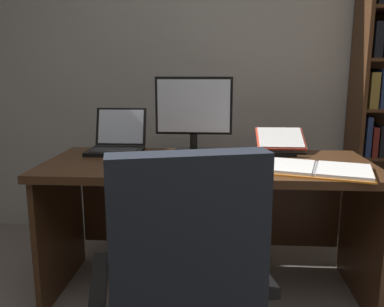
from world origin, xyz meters
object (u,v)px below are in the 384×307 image
object	(u,v)px
desk	(208,194)
notepad	(242,158)
monitor	(194,115)
keyboard	(189,165)
computer_mouse	(130,162)
laptop	(117,143)
reading_stand_with_book	(281,141)
open_binder	(315,169)
pen	(245,157)

from	to	relation	value
desk	notepad	distance (m)	0.28
monitor	keyboard	bearing A→B (deg)	-90.00
monitor	notepad	bearing A→B (deg)	-30.37
computer_mouse	monitor	bearing A→B (deg)	49.81
desk	monitor	world-z (taller)	monitor
monitor	laptop	bearing A→B (deg)	178.92
laptop	computer_mouse	size ratio (longest dim) A/B	3.11
computer_mouse	reading_stand_with_book	xyz separation A→B (m)	(0.81, 0.41, 0.05)
reading_stand_with_book	computer_mouse	bearing A→B (deg)	-153.04
open_binder	notepad	size ratio (longest dim) A/B	2.78
pen	laptop	bearing A→B (deg)	167.37
open_binder	laptop	bearing A→B (deg)	174.71
pen	open_binder	bearing A→B (deg)	-37.81
desk	pen	xyz separation A→B (m)	(0.20, -0.01, 0.22)
pen	keyboard	bearing A→B (deg)	-146.05
laptop	desk	bearing A→B (deg)	-16.32
desk	computer_mouse	world-z (taller)	computer_mouse
open_binder	keyboard	bearing A→B (deg)	-168.76
keyboard	reading_stand_with_book	distance (m)	0.66
monitor	notepad	size ratio (longest dim) A/B	2.11
monitor	keyboard	distance (m)	0.41
keyboard	reading_stand_with_book	size ratio (longest dim) A/B	1.50
open_binder	desk	bearing A→B (deg)	169.87
desk	pen	size ratio (longest dim) A/B	12.31
open_binder	pen	xyz separation A→B (m)	(-0.32, 0.25, 0.00)
desk	reading_stand_with_book	size ratio (longest dim) A/B	6.16
computer_mouse	pen	xyz separation A→B (m)	(0.59, 0.20, -0.01)
laptop	pen	distance (m)	0.77
computer_mouse	open_binder	xyz separation A→B (m)	(0.91, -0.05, -0.01)
computer_mouse	notepad	xyz separation A→B (m)	(0.57, 0.20, -0.02)
monitor	pen	size ratio (longest dim) A/B	3.17
computer_mouse	open_binder	distance (m)	0.91
monitor	pen	distance (m)	0.39
keyboard	laptop	bearing A→B (deg)	141.48
keyboard	computer_mouse	distance (m)	0.30
desk	pen	bearing A→B (deg)	-2.16
open_binder	notepad	world-z (taller)	open_binder
desk	notepad	xyz separation A→B (m)	(0.18, -0.01, 0.21)
monitor	laptop	distance (m)	0.49
laptop	open_binder	world-z (taller)	laptop
reading_stand_with_book	notepad	size ratio (longest dim) A/B	1.33
computer_mouse	laptop	bearing A→B (deg)	113.33
monitor	computer_mouse	distance (m)	0.51
monitor	open_binder	distance (m)	0.76
monitor	reading_stand_with_book	size ratio (longest dim) A/B	1.59
monitor	laptop	world-z (taller)	monitor
monitor	computer_mouse	bearing A→B (deg)	-130.19
notepad	computer_mouse	bearing A→B (deg)	-161.05
desk	notepad	bearing A→B (deg)	-2.40
notepad	pen	bearing A→B (deg)	0.00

